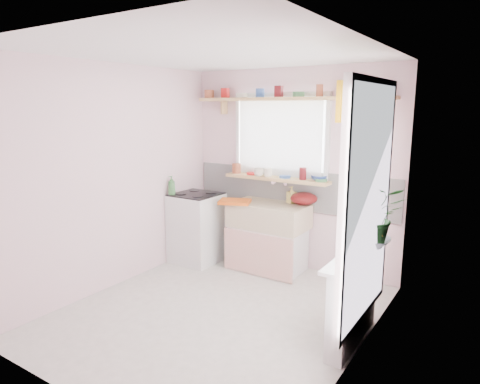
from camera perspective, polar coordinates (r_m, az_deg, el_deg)
The scene contains 19 objects.
room at distance 4.46m, azimuth 10.33°, elevation 2.65°, with size 3.20×3.20×3.20m.
sink_unit at distance 5.40m, azimuth 3.80°, elevation -5.92°, with size 0.95×0.65×1.11m.
cooker at distance 5.70m, azimuth -5.79°, elevation -4.70°, with size 0.58×0.58×0.93m.
radiator_ledge at distance 3.93m, azimuth 14.80°, elevation -13.61°, with size 0.22×0.95×0.78m.
windowsill at distance 5.39m, azimuth 4.87°, elevation 1.79°, with size 1.40×0.22×0.04m, color tan.
pine_shelf at distance 5.24m, azimuth 6.47°, elevation 12.25°, with size 2.52×0.24×0.04m, color tan.
shelf_crockery at distance 5.25m, azimuth 6.26°, elevation 13.06°, with size 2.47×0.11×0.12m.
sill_crockery at distance 5.40m, azimuth 4.42°, elevation 2.61°, with size 1.35×0.11×0.12m.
dish_tray at distance 5.31m, azimuth -0.69°, elevation -1.29°, with size 0.38×0.28×0.04m, color #D75613.
colander at distance 5.29m, azimuth 8.51°, elevation -0.86°, with size 0.33×0.33×0.15m, color #601011.
jade_plant at distance 4.06m, azimuth 17.48°, elevation -2.99°, with size 0.51×0.44×0.57m, color #296327.
fruit_bowl at distance 4.11m, azimuth 17.18°, elevation -6.39°, with size 0.32×0.32×0.08m, color silver.
herb_pot at distance 3.83m, azimuth 14.15°, elevation -6.60°, with size 0.10×0.07×0.19m, color #356C2B.
soap_bottle_sink at distance 5.35m, azimuth 6.89°, elevation -0.36°, with size 0.09×0.10×0.21m, color #CABA5A.
sill_cup at distance 5.44m, azimuth 2.50°, elevation 2.65°, with size 0.13×0.13×0.10m, color beige.
sill_bowl at distance 5.21m, azimuth 10.51°, elevation 1.86°, with size 0.19×0.19×0.06m, color #2D4492.
shelf_vase at distance 4.85m, azimuth 15.86°, elevation 13.19°, with size 0.16×0.16×0.16m, color #AE6835.
cooker_bottle at distance 5.55m, azimuth -9.10°, elevation 0.88°, with size 0.09×0.09×0.24m, color #3E7C40.
fruit at distance 4.09m, azimuth 17.33°, elevation -5.55°, with size 0.20×0.14×0.10m.
Camera 1 is at (2.35, -3.21, 2.02)m, focal length 32.00 mm.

